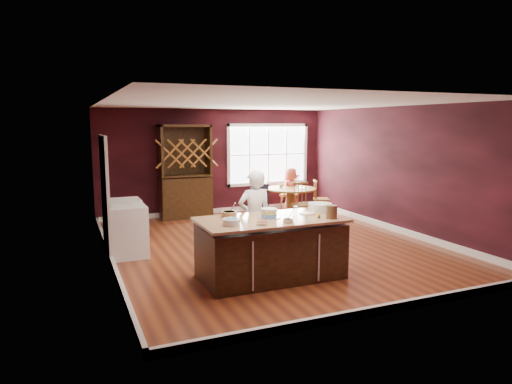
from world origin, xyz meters
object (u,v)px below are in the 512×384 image
Objects in this scene: dining_table at (290,197)px; washer at (128,231)px; kitchen_island at (271,249)px; hutch at (185,172)px; baker at (255,217)px; seated_woman at (291,191)px; chair_south at (303,203)px; toddler at (257,186)px; high_chair at (259,200)px; chair_north at (289,193)px; layer_cake at (269,213)px; chair_east at (322,198)px; dryer at (124,224)px.

washer is at bearing -155.78° from dining_table.
hutch is at bearing 90.78° from kitchen_island.
seated_woman is at bearing -123.29° from baker.
hutch is at bearing 147.76° from chair_south.
toddler is at bearing -111.83° from baker.
seated_woman reaches higher than high_chair.
baker is 0.68× the size of hutch.
layer_cake is at bearing 19.99° from chair_north.
seated_woman is at bearing 62.13° from dining_table.
kitchen_island is at bearing -91.87° from layer_cake.
toddler is at bearing 69.60° from kitchen_island.
toddler is (-0.05, 0.04, 0.35)m from high_chair.
washer is at bearing -158.89° from chair_south.
baker is 3.25m from chair_south.
baker is at bearing -127.31° from chair_south.
hutch is at bearing 89.75° from chair_east.
chair_south is 1.24m from high_chair.
baker is 4.19m from hutch.
high_chair is 0.99× the size of dryer.
layer_cake is 0.37× the size of dryer.
chair_north is at bearing -122.37° from baker.
chair_east is 0.77× the size of seated_woman.
layer_cake is (-0.04, -0.67, 0.20)m from baker.
chair_east is at bearing 42.74° from chair_south.
hutch reaches higher than dryer.
dining_table is at bearing -124.27° from baker.
chair_south is at bearing -37.97° from hutch.
kitchen_island is at bearing 20.32° from chair_north.
chair_north is 1.09× the size of dryer.
baker is 1.71× the size of dryer.
chair_south is at bearing -131.25° from baker.
chair_north reaches higher than toddler.
kitchen_island is at bearing -121.01° from dining_table.
washer is (-3.45, -2.18, -0.00)m from high_chair.
dining_table is 2.68m from hutch.
seated_woman is (0.30, 1.20, 0.11)m from chair_south.
layer_cake is 0.35× the size of chair_south.
layer_cake is 4.96m from seated_woman.
high_chair is at bearing -39.87° from toddler.
seated_woman is 0.97m from high_chair.
hutch is at bearing -46.01° from chair_north.
washer is at bearing 134.13° from layer_cake.
dining_table is (2.31, 3.84, 0.10)m from kitchen_island.
chair_north reaches higher than kitchen_island.
chair_north is at bearing 80.27° from chair_south.
layer_cake is at bearing 31.48° from seated_woman.
kitchen_island is 2.40× the size of washer.
high_chair is 1.97m from hutch.
chair_east is at bearing -133.87° from baker.
kitchen_island is 4.95m from chair_east.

